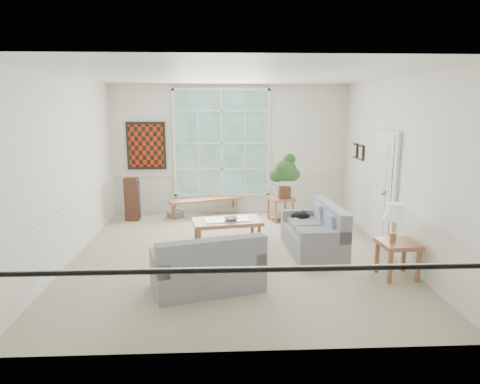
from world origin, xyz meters
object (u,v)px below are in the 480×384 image
(loveseat_front, at_px, (207,261))
(coffee_table, at_px, (227,232))
(side_table, at_px, (397,259))
(end_table, at_px, (281,209))
(loveseat_right, at_px, (313,229))

(loveseat_front, bearing_deg, coffee_table, 64.32)
(loveseat_front, bearing_deg, side_table, -10.98)
(loveseat_front, height_order, end_table, loveseat_front)
(end_table, bearing_deg, side_table, -68.71)
(loveseat_front, distance_m, side_table, 2.83)
(coffee_table, xyz_separation_m, end_table, (1.22, 1.64, 0.02))
(coffee_table, bearing_deg, loveseat_right, -28.49)
(loveseat_right, xyz_separation_m, loveseat_front, (-1.79, -1.43, -0.02))
(end_table, bearing_deg, loveseat_right, -83.08)
(coffee_table, height_order, end_table, end_table)
(end_table, bearing_deg, coffee_table, -126.66)
(loveseat_right, bearing_deg, side_table, -51.58)
(loveseat_right, bearing_deg, coffee_table, 157.99)
(loveseat_right, distance_m, coffee_table, 1.58)
(coffee_table, bearing_deg, end_table, 43.61)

